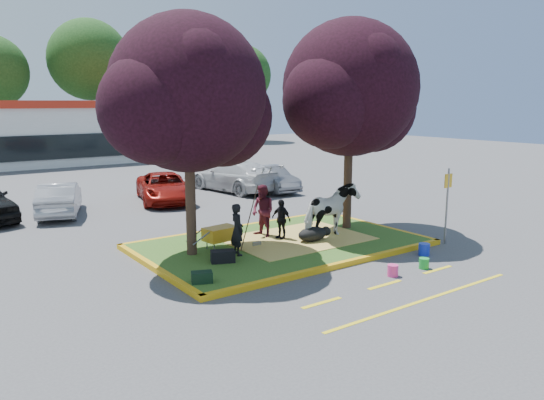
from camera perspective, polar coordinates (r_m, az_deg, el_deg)
ground at (r=16.16m, az=0.98°, el=-5.03°), size 90.00×90.00×0.00m
median_island at (r=16.14m, az=0.99°, el=-4.77°), size 8.00×5.00×0.15m
curb_near at (r=14.24m, az=7.22°, el=-6.97°), size 8.30×0.16×0.15m
curb_far at (r=18.22m, az=-3.85°, el=-3.01°), size 8.30×0.16×0.15m
curb_left at (r=14.20m, az=-12.48°, el=-7.19°), size 0.16×5.30×0.15m
curb_right at (r=18.79m, az=11.05°, el=-2.77°), size 0.16×5.30×0.15m
straw_bedding at (r=16.48m, az=2.67°, el=-4.18°), size 4.20×3.00×0.01m
tree_purple_left at (r=14.43m, az=-8.95°, el=10.50°), size 5.06×4.20×6.51m
tree_purple_right at (r=17.60m, az=8.49°, el=11.16°), size 5.30×4.40×6.82m
fire_lane_stripe_a at (r=11.86m, az=5.37°, el=-10.95°), size 1.10×0.12×0.01m
fire_lane_stripe_b at (r=13.19m, az=12.04°, el=-8.91°), size 1.10×0.12×0.01m
fire_lane_stripe_c at (r=14.66m, az=17.38°, el=-7.16°), size 1.10×0.12×0.01m
fire_lane_long at (r=12.46m, az=16.16°, el=-10.26°), size 6.00×0.10×0.01m
retail_building at (r=42.08m, az=-20.10°, el=7.09°), size 20.40×8.40×4.40m
treeline at (r=51.32m, az=-24.34°, el=13.45°), size 46.58×7.80×14.63m
cow at (r=16.53m, az=6.34°, el=-1.22°), size 2.12×1.26×1.67m
calf at (r=16.19m, az=4.39°, el=-3.67°), size 1.12×0.80×0.44m
handler at (r=14.65m, az=-3.75°, el=-3.17°), size 0.42×0.57×1.44m
visitor_a at (r=16.55m, az=-0.99°, el=-1.19°), size 0.73×0.88×1.65m
visitor_b at (r=16.35m, az=0.98°, el=-2.06°), size 0.46×0.78×1.24m
wheelbarrow at (r=15.34m, az=-5.53°, el=-3.64°), size 1.72×0.69×0.64m
gear_bag_dark at (r=14.15m, az=-5.32°, el=-6.05°), size 0.71×0.55×0.32m
gear_bag_green at (r=12.68m, az=-7.55°, el=-8.23°), size 0.57×0.47×0.26m
sign_post at (r=16.99m, az=18.33°, el=0.19°), size 0.33×0.06×2.36m
bucket_green at (r=14.62m, az=16.03°, el=-6.57°), size 0.29×0.29×0.28m
bucket_pink at (r=13.81m, az=12.86°, el=-7.41°), size 0.35×0.35×0.29m
bucket_blue at (r=15.86m, az=16.04°, el=-5.12°), size 0.38×0.38×0.34m
car_silver at (r=22.02m, az=-21.89°, el=0.13°), size 2.59×4.16×1.29m
car_red at (r=23.66m, az=-11.48°, el=1.33°), size 3.29×4.96×1.27m
car_white at (r=26.00m, az=-4.08°, el=2.58°), size 2.82×5.38×1.49m
car_grey at (r=25.93m, az=-0.13°, el=2.31°), size 1.65×3.87×1.24m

